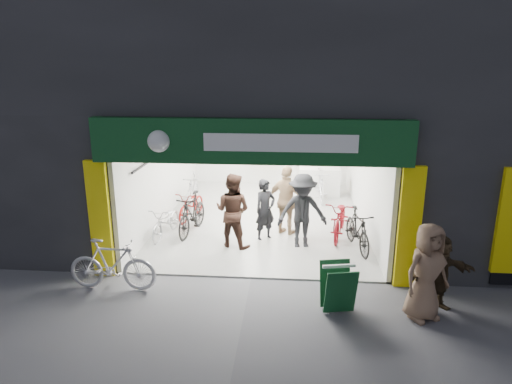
# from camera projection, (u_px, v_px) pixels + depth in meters

# --- Properties ---
(ground) EXTENTS (60.00, 60.00, 0.00)m
(ground) POSITION_uv_depth(u_px,v_px,m) (251.00, 279.00, 9.96)
(ground) COLOR #56565B
(ground) RESTS_ON ground
(building) EXTENTS (17.00, 10.27, 8.00)m
(building) POSITION_uv_depth(u_px,v_px,m) (297.00, 70.00, 13.47)
(building) COLOR #232326
(building) RESTS_ON ground
(bike_left_front) EXTENTS (0.82, 1.70, 0.86)m
(bike_left_front) POSITION_uv_depth(u_px,v_px,m) (166.00, 221.00, 12.24)
(bike_left_front) COLOR silver
(bike_left_front) RESTS_ON ground
(bike_left_midfront) EXTENTS (0.82, 1.95, 1.13)m
(bike_left_midfront) POSITION_uv_depth(u_px,v_px,m) (192.00, 214.00, 12.42)
(bike_left_midfront) COLOR black
(bike_left_midfront) RESTS_ON ground
(bike_left_midback) EXTENTS (0.90, 1.75, 0.88)m
(bike_left_midback) POSITION_uv_depth(u_px,v_px,m) (192.00, 205.00, 13.62)
(bike_left_midback) COLOR maroon
(bike_left_midback) RESTS_ON ground
(bike_left_back) EXTENTS (0.55, 1.79, 1.07)m
(bike_left_back) POSITION_uv_depth(u_px,v_px,m) (193.00, 190.00, 14.81)
(bike_left_back) COLOR #A7A8AC
(bike_left_back) RESTS_ON ground
(bike_right_front) EXTENTS (0.82, 1.83, 1.06)m
(bike_right_front) POSITION_uv_depth(u_px,v_px,m) (358.00, 230.00, 11.33)
(bike_right_front) COLOR black
(bike_right_front) RESTS_ON ground
(bike_right_mid) EXTENTS (1.10, 2.10, 1.05)m
(bike_right_mid) POSITION_uv_depth(u_px,v_px,m) (341.00, 218.00, 12.22)
(bike_right_mid) COLOR maroon
(bike_right_mid) RESTS_ON ground
(bike_right_back) EXTENTS (0.60, 1.81, 1.07)m
(bike_right_back) POSITION_uv_depth(u_px,v_px,m) (320.00, 185.00, 15.37)
(bike_right_back) COLOR #B9B9BE
(bike_right_back) RESTS_ON ground
(parked_bike) EXTENTS (1.86, 0.58, 1.11)m
(parked_bike) POSITION_uv_depth(u_px,v_px,m) (112.00, 265.00, 9.36)
(parked_bike) COLOR silver
(parked_bike) RESTS_ON ground
(customer_a) EXTENTS (0.72, 0.68, 1.66)m
(customer_a) POSITION_uv_depth(u_px,v_px,m) (265.00, 210.00, 11.90)
(customer_a) COLOR black
(customer_a) RESTS_ON ground
(customer_b) EXTENTS (1.12, 0.99, 1.93)m
(customer_b) POSITION_uv_depth(u_px,v_px,m) (233.00, 211.00, 11.43)
(customer_b) COLOR #362018
(customer_b) RESTS_ON ground
(customer_c) EXTENTS (1.33, 0.88, 1.93)m
(customer_c) POSITION_uv_depth(u_px,v_px,m) (302.00, 211.00, 11.37)
(customer_c) COLOR black
(customer_c) RESTS_ON ground
(customer_d) EXTENTS (1.22, 0.90, 1.92)m
(customer_d) POSITION_uv_depth(u_px,v_px,m) (287.00, 201.00, 12.20)
(customer_d) COLOR #9C7C5A
(customer_d) RESTS_ON ground
(pedestrian_near) EXTENTS (1.07, 0.93, 1.84)m
(pedestrian_near) POSITION_uv_depth(u_px,v_px,m) (426.00, 272.00, 8.21)
(pedestrian_near) COLOR #7C5E48
(pedestrian_near) RESTS_ON ground
(pedestrian_far) EXTENTS (1.46, 0.94, 1.50)m
(pedestrian_far) POSITION_uv_depth(u_px,v_px,m) (438.00, 273.00, 8.54)
(pedestrian_far) COLOR #352818
(pedestrian_far) RESTS_ON ground
(sandwich_board) EXTENTS (0.70, 0.71, 0.92)m
(sandwich_board) POSITION_uv_depth(u_px,v_px,m) (338.00, 286.00, 8.56)
(sandwich_board) COLOR #10421F
(sandwich_board) RESTS_ON ground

